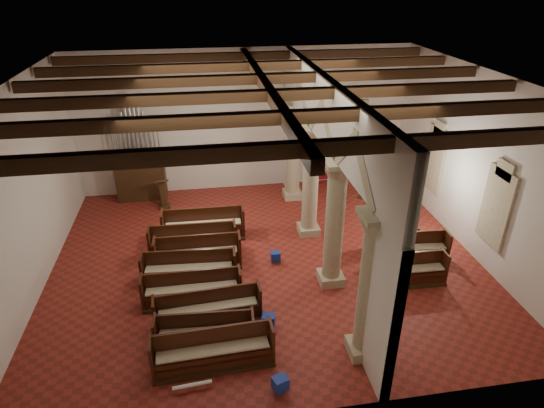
{
  "coord_description": "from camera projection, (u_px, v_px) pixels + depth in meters",
  "views": [
    {
      "loc": [
        -1.85,
        -12.59,
        8.73
      ],
      "look_at": [
        0.27,
        0.5,
        1.85
      ],
      "focal_mm": 30.0,
      "sensor_mm": 36.0,
      "label": 1
    }
  ],
  "objects": [
    {
      "name": "nave_pew_7",
      "position": [
        204.0,
        229.0,
        16.4
      ],
      "size": [
        2.95,
        0.84,
        1.14
      ],
      "rotation": [
        0.0,
        0.0,
        -0.03
      ],
      "color": "#3C2313",
      "rests_on": "floor"
    },
    {
      "name": "hymnal_box_b",
      "position": [
        269.0,
        320.0,
        12.29
      ],
      "size": [
        0.41,
        0.36,
        0.34
      ],
      "primitive_type": "cube",
      "rotation": [
        0.0,
        0.0,
        -0.29
      ],
      "color": "#162F98",
      "rests_on": "floor"
    },
    {
      "name": "hymnal_box_a",
      "position": [
        280.0,
        383.0,
        10.42
      ],
      "size": [
        0.41,
        0.37,
        0.34
      ],
      "primitive_type": "cube",
      "rotation": [
        0.0,
        0.0,
        0.34
      ],
      "color": "navy",
      "rests_on": "floor"
    },
    {
      "name": "ceiling",
      "position": [
        265.0,
        80.0,
        12.55
      ],
      "size": [
        14.0,
        14.0,
        0.0
      ],
      "primitive_type": "plane",
      "rotation": [
        3.14,
        0.0,
        0.0
      ],
      "color": "#342211",
      "rests_on": "wall_back"
    },
    {
      "name": "tube_heater_a",
      "position": [
        192.0,
        385.0,
        10.52
      ],
      "size": [
        0.92,
        0.16,
        0.09
      ],
      "primitive_type": "cylinder",
      "rotation": [
        0.0,
        1.57,
        0.08
      ],
      "color": "silver",
      "rests_on": "floor"
    },
    {
      "name": "window_right_a",
      "position": [
        497.0,
        207.0,
        13.97
      ],
      "size": [
        0.03,
        1.0,
        2.2
      ],
      "primitive_type": "cube",
      "color": "#337456",
      "rests_on": "wall_right"
    },
    {
      "name": "nave_pew_5",
      "position": [
        198.0,
        257.0,
        14.83
      ],
      "size": [
        2.8,
        0.79,
        1.09
      ],
      "rotation": [
        0.0,
        0.0,
        -0.02
      ],
      "color": "#3C2313",
      "rests_on": "floor"
    },
    {
      "name": "nave_pew_0",
      "position": [
        214.0,
        355.0,
        11.08
      ],
      "size": [
        2.99,
        0.84,
        1.06
      ],
      "rotation": [
        0.0,
        0.0,
        0.04
      ],
      "color": "#3C2313",
      "rests_on": "floor"
    },
    {
      "name": "nave_pew_6",
      "position": [
        193.0,
        244.0,
        15.57
      ],
      "size": [
        2.97,
        0.78,
        1.05
      ],
      "rotation": [
        0.0,
        0.0,
        -0.03
      ],
      "color": "#3C2313",
      "rests_on": "floor"
    },
    {
      "name": "wall_front",
      "position": [
        312.0,
        306.0,
        8.68
      ],
      "size": [
        14.0,
        0.02,
        6.0
      ],
      "primitive_type": "cube",
      "color": "silver",
      "rests_on": "floor"
    },
    {
      "name": "processional_banner",
      "position": [
        363.0,
        181.0,
        19.09
      ],
      "size": [
        0.51,
        0.66,
        2.28
      ],
      "rotation": [
        0.0,
        0.0,
        -0.22
      ],
      "color": "#3C2313",
      "rests_on": "floor"
    },
    {
      "name": "nave_pew_1",
      "position": [
        205.0,
        337.0,
        11.67
      ],
      "size": [
        2.57,
        0.81,
        0.99
      ],
      "rotation": [
        0.0,
        0.0,
        -0.06
      ],
      "color": "#3C2313",
      "rests_on": "floor"
    },
    {
      "name": "dossal_curtain",
      "position": [
        324.0,
        158.0,
        20.46
      ],
      "size": [
        1.8,
        0.07,
        2.17
      ],
      "color": "maroon",
      "rests_on": "floor"
    },
    {
      "name": "window_right_b",
      "position": [
        436.0,
        160.0,
        17.48
      ],
      "size": [
        0.03,
        1.0,
        2.2
      ],
      "primitive_type": "cube",
      "color": "#337456",
      "rests_on": "wall_right"
    },
    {
      "name": "nave_pew_4",
      "position": [
        190.0,
        273.0,
        14.07
      ],
      "size": [
        2.92,
        0.92,
        1.08
      ],
      "rotation": [
        0.0,
        0.0,
        -0.07
      ],
      "color": "#3C2313",
      "rests_on": "floor"
    },
    {
      "name": "window_back",
      "position": [
        357.0,
        133.0,
        20.25
      ],
      "size": [
        1.0,
        0.03,
        2.2
      ],
      "primitive_type": "cube",
      "color": "#337456",
      "rests_on": "wall_back"
    },
    {
      "name": "tube_heater_b",
      "position": [
        238.0,
        352.0,
        11.41
      ],
      "size": [
        1.11,
        0.15,
        0.11
      ],
      "primitive_type": "cylinder",
      "rotation": [
        0.0,
        1.57,
        -0.04
      ],
      "color": "white",
      "rests_on": "floor"
    },
    {
      "name": "ceiling_beams",
      "position": [
        265.0,
        86.0,
        12.63
      ],
      "size": [
        13.8,
        11.8,
        0.3
      ],
      "primitive_type": null,
      "color": "#3C2313",
      "rests_on": "wall_back"
    },
    {
      "name": "aisle_pew_1",
      "position": [
        415.0,
        252.0,
        15.09
      ],
      "size": [
        2.15,
        0.83,
        1.06
      ],
      "rotation": [
        0.0,
        0.0,
        -0.06
      ],
      "color": "#3C2313",
      "rests_on": "floor"
    },
    {
      "name": "arcade",
      "position": [
        324.0,
        158.0,
        13.93
      ],
      "size": [
        0.9,
        11.9,
        6.0
      ],
      "color": "#BFB38E",
      "rests_on": "floor"
    },
    {
      "name": "hymnal_box_c",
      "position": [
        276.0,
        256.0,
        15.06
      ],
      "size": [
        0.31,
        0.25,
        0.31
      ],
      "primitive_type": "cube",
      "rotation": [
        0.0,
        0.0,
        -0.0
      ],
      "color": "navy",
      "rests_on": "floor"
    },
    {
      "name": "floor",
      "position": [
        267.0,
        260.0,
        15.32
      ],
      "size": [
        14.0,
        14.0,
        0.0
      ],
      "primitive_type": "plane",
      "color": "maroon",
      "rests_on": "ground"
    },
    {
      "name": "pipe_organ",
      "position": [
        140.0,
        168.0,
        18.87
      ],
      "size": [
        2.1,
        0.85,
        4.4
      ],
      "color": "#3C2313",
      "rests_on": "floor"
    },
    {
      "name": "lectern",
      "position": [
        163.0,
        195.0,
        18.42
      ],
      "size": [
        0.55,
        0.55,
        1.33
      ],
      "rotation": [
        0.0,
        0.0,
        0.03
      ],
      "color": "#382212",
      "rests_on": "floor"
    },
    {
      "name": "nave_pew_2",
      "position": [
        209.0,
        312.0,
        12.5
      ],
      "size": [
        2.96,
        0.86,
        0.99
      ],
      "rotation": [
        0.0,
        0.0,
        0.07
      ],
      "color": "#3C2313",
      "rests_on": "floor"
    },
    {
      "name": "wall_left",
      "position": [
        23.0,
        195.0,
        12.94
      ],
      "size": [
        0.02,
        12.0,
        6.0
      ],
      "primitive_type": "cube",
      "color": "silver",
      "rests_on": "floor"
    },
    {
      "name": "aisle_pew_2",
      "position": [
        391.0,
        243.0,
        15.64
      ],
      "size": [
        1.71,
        0.74,
        0.99
      ],
      "rotation": [
        0.0,
        0.0,
        -0.05
      ],
      "color": "#3C2313",
      "rests_on": "floor"
    },
    {
      "name": "nave_pew_3",
      "position": [
        193.0,
        293.0,
        13.23
      ],
      "size": [
        2.86,
        0.68,
        1.01
      ],
      "rotation": [
        0.0,
        0.0,
        -0.0
      ],
      "color": "#3C2313",
      "rests_on": "floor"
    },
    {
      "name": "aisle_pew_0",
      "position": [
        417.0,
        273.0,
        14.08
      ],
      "size": [
        1.73,
        0.72,
        1.02
      ],
      "rotation": [
        0.0,
        0.0,
        -0.03
      ],
      "color": "#3C2313",
      "rests_on": "floor"
    },
    {
      "name": "wall_back",
      "position": [
        245.0,
        121.0,
        19.19
      ],
      "size": [
        14.0,
        0.02,
        6.0
      ],
      "primitive_type": "cube",
      "color": "silver",
      "rests_on": "floor"
    },
    {
      "name": "wall_right",
      "position": [
        476.0,
        165.0,
        14.92
      ],
      "size": [
        0.02,
        12.0,
        6.0
      ],
      "primitive_type": "cube",
      "color": "silver",
      "rests_on": "floor"
    }
  ]
}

